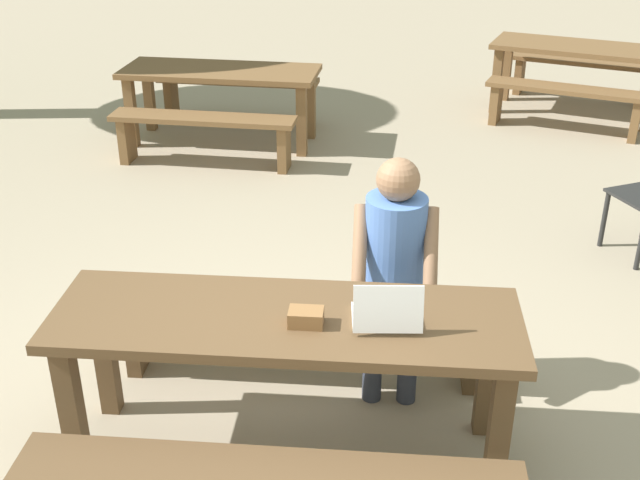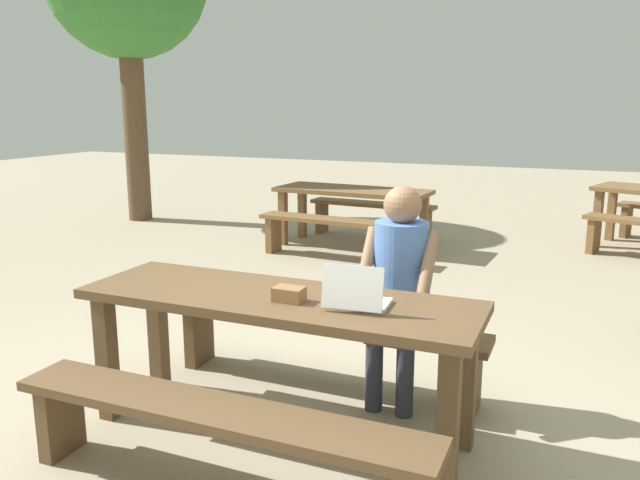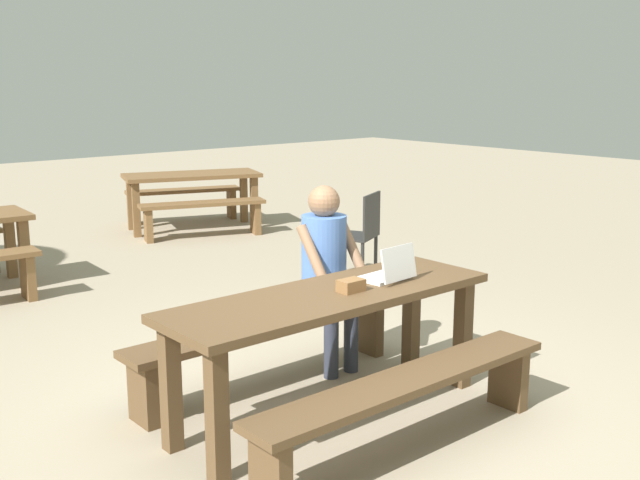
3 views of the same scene
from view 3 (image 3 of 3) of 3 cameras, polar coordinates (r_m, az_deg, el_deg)
The scene contains 11 objects.
ground_plane at distance 4.73m, azimuth 0.77°, elevation -12.80°, with size 30.00×30.00×0.00m, color tan.
picnic_table_front at distance 4.50m, azimuth 0.80°, elevation -5.37°, with size 2.08×0.65×0.76m.
bench_near at distance 4.19m, azimuth 6.44°, elevation -11.30°, with size 2.01×0.30×0.43m.
bench_far at distance 5.05m, azimuth -3.85°, elevation -7.12°, with size 2.01×0.30×0.43m.
laptop at distance 4.71m, azimuth 5.15°, elevation -2.35°, with size 0.31×0.28×0.23m.
small_pouch at distance 4.47m, azimuth 2.31°, elevation -3.39°, with size 0.15×0.10×0.07m.
person_seated at distance 5.19m, azimuth 0.53°, elevation -1.80°, with size 0.42×0.41×1.28m.
plastic_chair at distance 7.58m, azimuth 2.91°, elevation 0.51°, with size 0.59×0.59×0.87m.
picnic_table_mid at distance 10.23m, azimuth -9.47°, elevation 4.20°, with size 1.87×1.24×0.74m.
bench_mid_south at distance 9.69m, azimuth -8.67°, elevation 2.12°, with size 1.57×0.80×0.45m.
bench_mid_north at distance 10.85m, azimuth -10.08°, elevation 3.13°, with size 1.57×0.80×0.45m.
Camera 3 is at (-2.83, -3.22, 1.99)m, focal length 43.18 mm.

